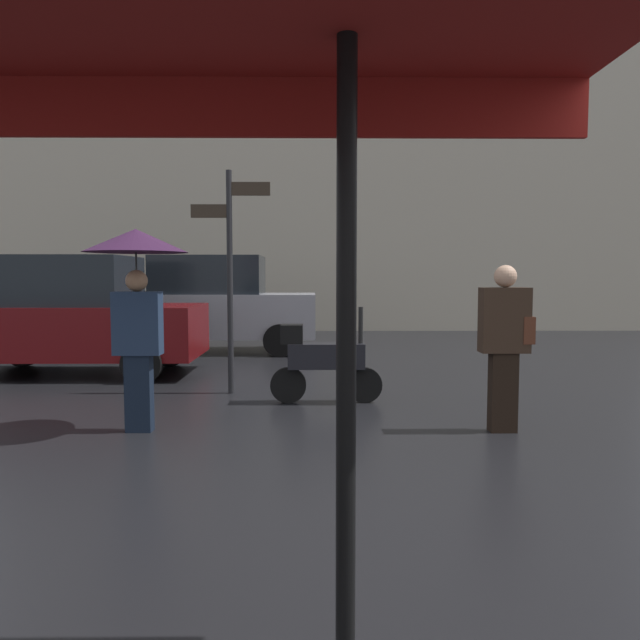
# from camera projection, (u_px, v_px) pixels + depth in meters

# --- Properties ---
(ground_plane) EXTENTS (60.00, 60.00, 0.00)m
(ground_plane) POSITION_uv_depth(u_px,v_px,m) (373.00, 609.00, 2.90)
(ground_plane) COLOR black
(pedestrian_with_umbrella) EXTENTS (1.06, 1.06, 2.11)m
(pedestrian_with_umbrella) POSITION_uv_depth(u_px,v_px,m) (136.00, 271.00, 6.12)
(pedestrian_with_umbrella) COLOR black
(pedestrian_with_umbrella) RESTS_ON ground
(pedestrian_with_bag) EXTENTS (0.53, 0.24, 1.74)m
(pedestrian_with_bag) POSITION_uv_depth(u_px,v_px,m) (505.00, 338.00, 6.16)
(pedestrian_with_bag) COLOR black
(pedestrian_with_bag) RESTS_ON ground
(parked_scooter) EXTENTS (1.44, 0.32, 1.23)m
(parked_scooter) POSITION_uv_depth(u_px,v_px,m) (323.00, 360.00, 7.60)
(parked_scooter) COLOR black
(parked_scooter) RESTS_ON ground
(parked_car_left) EXTENTS (4.13, 1.91, 2.06)m
(parked_car_left) POSITION_uv_depth(u_px,v_px,m) (216.00, 304.00, 12.79)
(parked_car_left) COLOR gray
(parked_car_left) RESTS_ON ground
(parked_car_right) EXTENTS (4.05, 1.82, 2.03)m
(parked_car_right) POSITION_uv_depth(u_px,v_px,m) (88.00, 303.00, 13.63)
(parked_car_right) COLOR black
(parked_car_right) RESTS_ON ground
(parked_car_distant) EXTENTS (4.06, 1.95, 1.95)m
(parked_car_distant) POSITION_uv_depth(u_px,v_px,m) (72.00, 316.00, 9.78)
(parked_car_distant) COLOR #590C0F
(parked_car_distant) RESTS_ON ground
(street_signpost) EXTENTS (1.08, 0.08, 3.06)m
(street_signpost) POSITION_uv_depth(u_px,v_px,m) (230.00, 260.00, 8.14)
(street_signpost) COLOR black
(street_signpost) RESTS_ON ground
(building_block) EXTENTS (19.96, 2.61, 14.66)m
(building_block) POSITION_uv_depth(u_px,v_px,m) (323.00, 93.00, 18.48)
(building_block) COLOR #B2A893
(building_block) RESTS_ON ground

